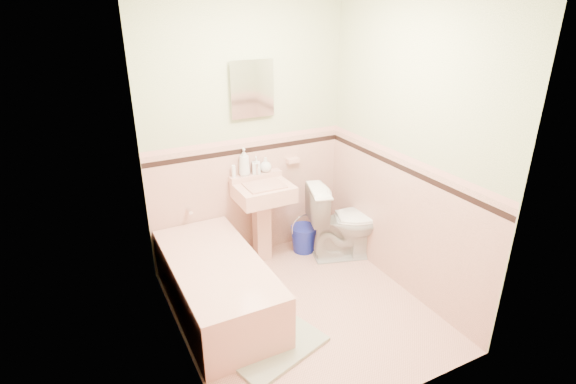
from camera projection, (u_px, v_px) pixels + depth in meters
name	position (u px, v px, depth m)	size (l,w,h in m)	color
floor	(301.00, 309.00, 3.87)	(2.20, 2.20, 0.00)	#E1A793
wall_back	(247.00, 137.00, 4.28)	(2.50, 2.50, 0.00)	#EFE1C2
wall_front	(400.00, 236.00, 2.48)	(2.50, 2.50, 0.00)	#EFE1C2
wall_left	(170.00, 198.00, 2.96)	(2.50, 2.50, 0.00)	#EFE1C2
wall_right	(407.00, 154.00, 3.80)	(2.50, 2.50, 0.00)	#EFE1C2
wainscot_back	(250.00, 199.00, 4.53)	(2.00, 2.00, 0.00)	#E4AC98
wainscot_front	(388.00, 329.00, 2.75)	(2.00, 2.00, 0.00)	#E4AC98
wainscot_left	(181.00, 280.00, 3.22)	(2.20, 2.20, 0.00)	#E4AC98
wainscot_right	(398.00, 223.00, 4.05)	(2.20, 2.20, 0.00)	#E4AC98
accent_back	(248.00, 150.00, 4.32)	(2.00, 2.00, 0.00)	black
accent_front	(396.00, 255.00, 2.55)	(2.00, 2.00, 0.00)	black
accent_left	(175.00, 215.00, 3.02)	(2.20, 2.20, 0.00)	black
accent_right	(404.00, 169.00, 3.85)	(2.20, 2.20, 0.00)	black
cap_back	(248.00, 140.00, 4.28)	(2.00, 2.00, 0.00)	#E19E8F
cap_front	(397.00, 239.00, 2.51)	(2.00, 2.00, 0.00)	#E19E8F
cap_left	(173.00, 201.00, 2.98)	(2.20, 2.20, 0.00)	#E19E8F
cap_right	(405.00, 158.00, 3.81)	(2.20, 2.20, 0.00)	#E19E8F
bathtub	(217.00, 287.00, 3.79)	(0.70, 1.50, 0.45)	#DCA390
tub_faucet	(189.00, 211.00, 4.22)	(0.04, 0.04, 0.12)	silver
sink	(264.00, 224.00, 4.43)	(0.53, 0.48, 0.83)	#DCA390
sink_faucet	(257.00, 169.00, 4.34)	(0.02, 0.02, 0.10)	silver
medicine_cabinet	(252.00, 89.00, 4.10)	(0.37, 0.04, 0.46)	white
soap_dish	(293.00, 160.00, 4.56)	(0.13, 0.07, 0.04)	#DCA390
soap_bottle_left	(244.00, 162.00, 4.29)	(0.11, 0.11, 0.27)	#B2B2B2
soap_bottle_mid	(256.00, 165.00, 4.37)	(0.08, 0.08, 0.17)	#B2B2B2
soap_bottle_right	(266.00, 165.00, 4.41)	(0.11, 0.11, 0.15)	#B2B2B2
tube	(234.00, 171.00, 4.28)	(0.04, 0.04, 0.12)	white
toilet	(346.00, 221.00, 4.54)	(0.44, 0.77, 0.79)	white
bucket	(304.00, 239.00, 4.73)	(0.28, 0.28, 0.28)	#162296
bath_mat	(274.00, 346.00, 3.44)	(0.73, 0.49, 0.03)	#98A68A
shoe	(260.00, 348.00, 3.35)	(0.17, 0.08, 0.07)	#BF1E59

